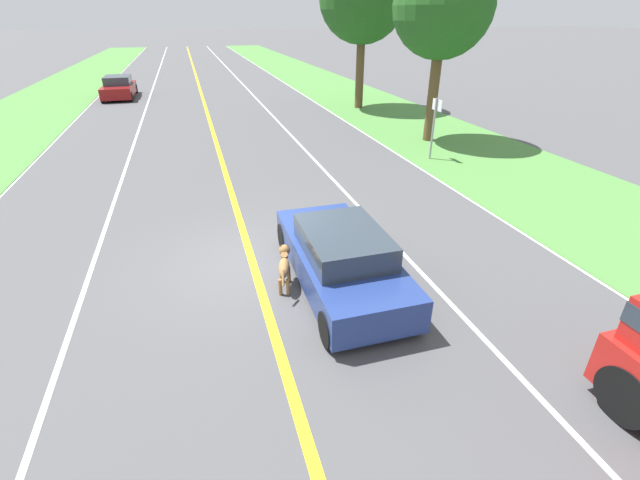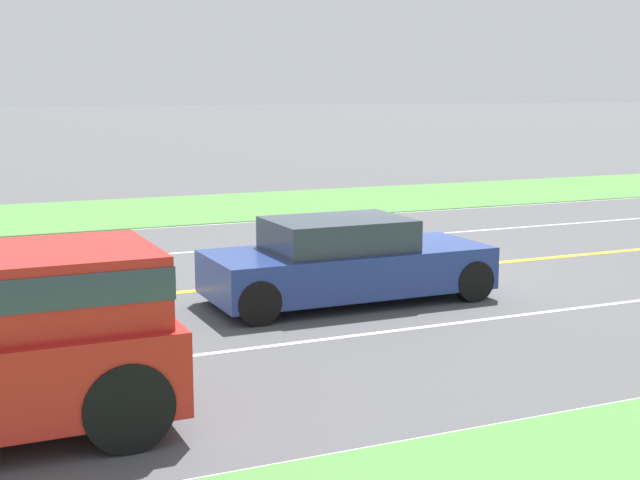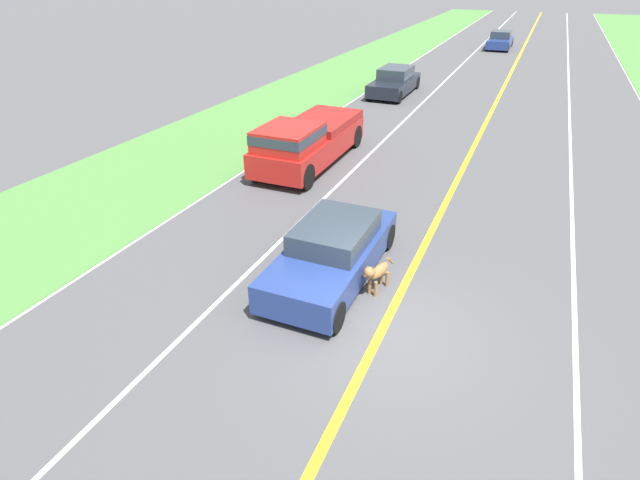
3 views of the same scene
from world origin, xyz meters
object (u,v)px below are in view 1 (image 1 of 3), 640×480
Objects in this scene: dog at (284,265)px; oncoming_car at (119,88)px; roadside_tree_right_near at (443,7)px; street_sign at (434,121)px; ego_car at (341,258)px.

oncoming_car is (-5.92, 25.93, 0.14)m from dog.
roadside_tree_right_near is 3.18× the size of street_sign.
roadside_tree_right_near is at bearing 62.41° from dog.
dog is (-1.13, 0.25, -0.12)m from ego_car.
street_sign is at bearing -117.20° from roadside_tree_right_near.
ego_car is 13.32m from roadside_tree_right_near.
ego_car is 1.89× the size of street_sign.
ego_car is at bearing 105.08° from oncoming_car.
oncoming_car reaches higher than dog.
roadside_tree_right_near reaches higher than ego_car.
street_sign is at bearing 58.30° from dog.
street_sign is (13.30, -18.83, 0.82)m from oncoming_car.
roadside_tree_right_near is at bearing 62.80° from street_sign.
oncoming_car is 1.98× the size of street_sign.
ego_car is at bearing -127.35° from roadside_tree_right_near.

